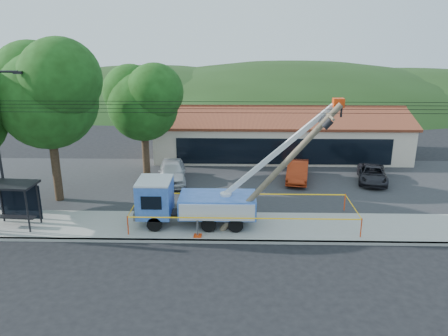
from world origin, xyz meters
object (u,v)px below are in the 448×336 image
Objects in this scene: utility_truck at (194,201)px; car_dark at (371,183)px; car_red at (297,182)px; leaning_pole at (285,164)px; bus_shelter at (14,194)px; car_silver at (173,183)px.

utility_truck reaches higher than car_dark.
car_red is at bearing -169.45° from car_dark.
bus_shelter is (-15.42, 0.37, -2.06)m from leaning_pole.
leaning_pole reaches higher than bus_shelter.
bus_shelter is at bearing -147.60° from car_dark.
car_red reaches higher than car_dark.
bus_shelter reaches higher than car_red.
car_silver is 9.54m from car_red.
bus_shelter is 24.72m from car_dark.
bus_shelter is 19.63m from car_red.
car_red is at bearing 48.91° from utility_truck.
car_silver is 15.16m from car_dark.
car_silver reaches higher than car_red.
car_dark is (12.80, 8.04, -1.62)m from utility_truck.
leaning_pole is at bearing -55.91° from car_silver.
utility_truck is at bearing 171.09° from leaning_pole.
car_red is 1.01× the size of car_dark.
car_red is (17.50, 8.64, -2.10)m from bus_shelter.
car_dark is at bearing 32.14° from utility_truck.
bus_shelter is (-10.33, -0.42, 0.48)m from utility_truck.
bus_shelter reaches higher than car_silver.
car_red is at bearing 30.31° from bus_shelter.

